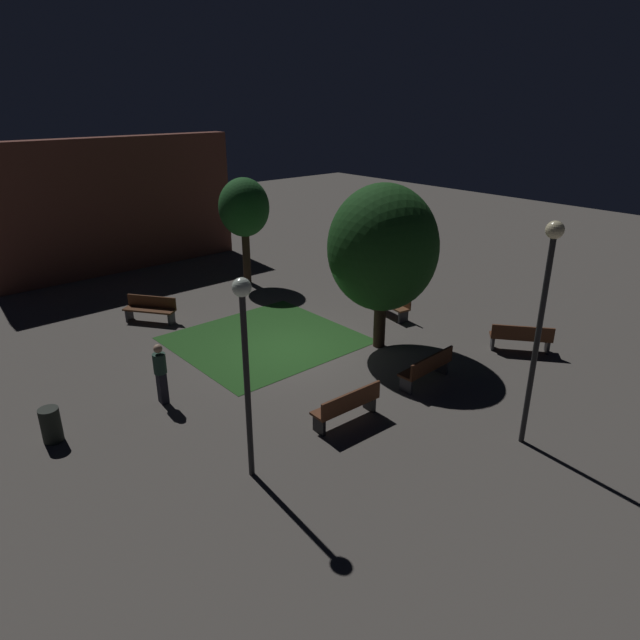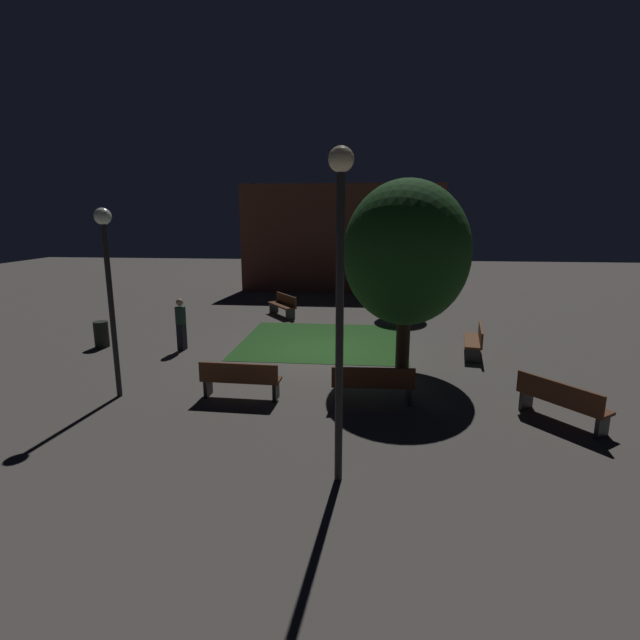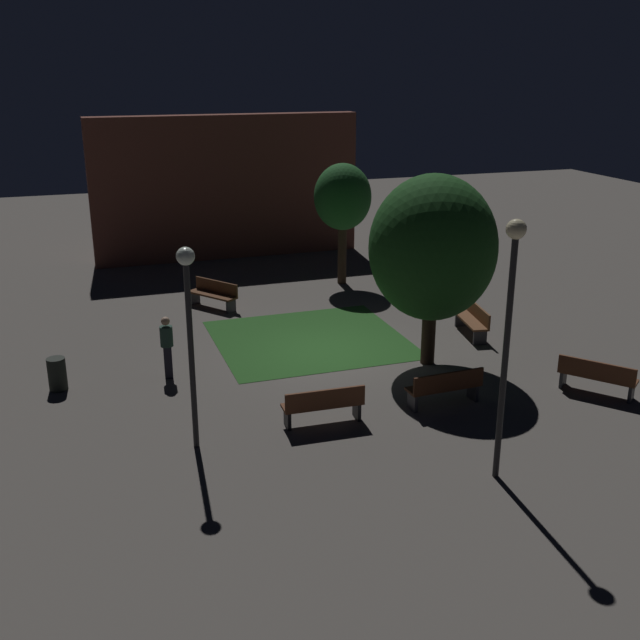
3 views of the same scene
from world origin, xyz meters
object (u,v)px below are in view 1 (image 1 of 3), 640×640
at_px(bench_near_trees, 391,302).
at_px(tree_back_right, 244,209).
at_px(bench_corner, 427,367).
at_px(bench_path_side, 150,308).
at_px(pedestrian, 161,372).
at_px(bench_front_right, 521,337).
at_px(lamp_post_plaza_east, 245,346).
at_px(trash_bin, 51,425).
at_px(lamp_post_path_center, 543,301).
at_px(tree_back_left, 383,248).
at_px(bench_front_left, 347,405).

bearing_deg(bench_near_trees, tree_back_right, 104.99).
xyz_separation_m(bench_corner, tree_back_right, (1.32, 10.48, 2.60)).
xyz_separation_m(bench_path_side, pedestrian, (-2.21, -5.34, 0.37)).
distance_m(bench_front_right, lamp_post_plaza_east, 9.85).
xyz_separation_m(bench_near_trees, lamp_post_plaza_east, (-8.84, -4.18, 2.43)).
bearing_deg(trash_bin, bench_near_trees, 1.15).
xyz_separation_m(bench_front_right, lamp_post_path_center, (-4.28, -2.57, 2.88)).
height_order(tree_back_right, lamp_post_plaza_east, tree_back_right).
bearing_deg(pedestrian, bench_front_right, -24.38).
relative_size(bench_path_side, lamp_post_path_center, 0.35).
xyz_separation_m(bench_corner, tree_back_left, (0.81, 2.53, 2.63)).
bearing_deg(bench_front_left, tree_back_left, 33.76).
bearing_deg(bench_corner, lamp_post_path_center, -99.83).
xyz_separation_m(lamp_post_plaza_east, lamp_post_path_center, (5.26, -3.04, 0.45)).
xyz_separation_m(lamp_post_plaza_east, pedestrian, (-0.03, 3.87, -2.06)).
bearing_deg(tree_back_left, bench_front_left, -146.24).
bearing_deg(lamp_post_path_center, bench_front_right, 30.96).
bearing_deg(pedestrian, bench_corner, -32.73).
bearing_deg(lamp_post_plaza_east, bench_path_side, 76.64).
relative_size(bench_near_trees, bench_path_side, 1.06).
height_order(bench_front_right, pedestrian, pedestrian).
bearing_deg(bench_corner, bench_front_right, -8.93).
bearing_deg(lamp_post_path_center, bench_path_side, 104.09).
bearing_deg(tree_back_left, tree_back_right, 86.32).
relative_size(bench_near_trees, bench_front_right, 1.08).
xyz_separation_m(bench_path_side, lamp_post_path_center, (3.07, -12.24, 2.88)).
distance_m(bench_near_trees, tree_back_left, 3.78).
xyz_separation_m(tree_back_right, pedestrian, (-7.15, -6.73, -2.23)).
bearing_deg(trash_bin, pedestrian, -1.71).
bearing_deg(bench_path_side, bench_corner, -68.28).
bearing_deg(bench_path_side, trash_bin, -132.83).
relative_size(bench_front_left, bench_front_right, 1.06).
height_order(bench_front_left, bench_front_right, same).
bearing_deg(bench_near_trees, lamp_post_path_center, -116.43).
bearing_deg(bench_path_side, tree_back_left, -55.98).
relative_size(bench_path_side, trash_bin, 2.13).
bearing_deg(lamp_post_plaza_east, bench_near_trees, 25.29).
distance_m(trash_bin, pedestrian, 2.70).
bearing_deg(bench_path_side, lamp_post_plaza_east, -103.36).
bearing_deg(lamp_post_plaza_east, bench_front_left, 2.41).
xyz_separation_m(tree_back_left, pedestrian, (-6.64, 1.22, -2.27)).
height_order(bench_corner, bench_near_trees, same).
bearing_deg(bench_corner, tree_back_left, 72.26).
xyz_separation_m(bench_corner, pedestrian, (-5.83, 3.75, 0.37)).
bearing_deg(lamp_post_plaza_east, tree_back_right, 56.09).
relative_size(bench_corner, tree_back_left, 0.36).
distance_m(tree_back_right, pedestrian, 10.07).
distance_m(bench_near_trees, lamp_post_plaza_east, 10.08).
xyz_separation_m(trash_bin, pedestrian, (2.66, -0.08, 0.44)).
xyz_separation_m(bench_front_left, bench_corner, (2.97, 0.00, 0.00)).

